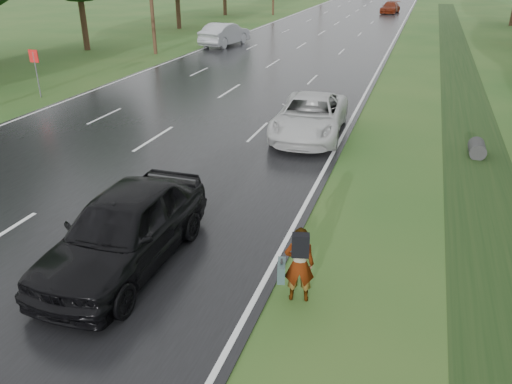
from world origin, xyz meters
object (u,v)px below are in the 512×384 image
at_px(road_sign, 35,64).
at_px(pedestrian, 298,264).
at_px(dark_sedan, 124,229).
at_px(silver_sedan, 225,34).
at_px(white_pickup, 310,116).

bearing_deg(road_sign, pedestrian, -36.47).
height_order(dark_sedan, silver_sedan, dark_sedan).
height_order(white_pickup, silver_sedan, silver_sedan).
bearing_deg(dark_sedan, white_pickup, 79.45).
height_order(white_pickup, dark_sedan, dark_sedan).
bearing_deg(silver_sedan, road_sign, 89.79).
distance_m(white_pickup, silver_sedan, 22.82).
xyz_separation_m(road_sign, dark_sedan, (12.16, -11.81, -0.74)).
bearing_deg(dark_sedan, road_sign, 135.60).
distance_m(road_sign, pedestrian, 19.96).
relative_size(road_sign, dark_sedan, 0.45).
xyz_separation_m(road_sign, silver_sedan, (2.70, 18.12, -0.74)).
xyz_separation_m(pedestrian, dark_sedan, (-3.88, 0.04, 0.07)).
distance_m(pedestrian, dark_sedan, 3.88).
xyz_separation_m(white_pickup, silver_sedan, (-11.30, 19.82, 0.12)).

